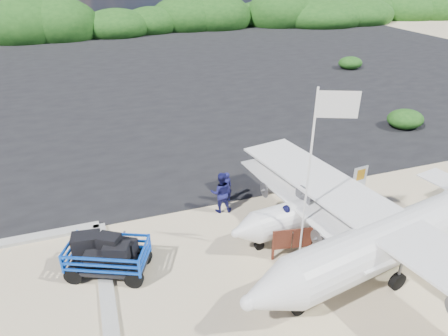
% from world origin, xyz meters
% --- Properties ---
extents(ground, '(160.00, 160.00, 0.00)m').
position_xyz_m(ground, '(0.00, 0.00, 0.00)').
color(ground, beige).
extents(asphalt_apron, '(90.00, 50.00, 0.04)m').
position_xyz_m(asphalt_apron, '(0.00, 30.00, 0.00)').
color(asphalt_apron, '#B2B2B2').
rests_on(asphalt_apron, ground).
extents(vegetation_band, '(124.00, 8.00, 4.40)m').
position_xyz_m(vegetation_band, '(0.00, 55.00, 0.00)').
color(vegetation_band, '#B2B2B2').
rests_on(vegetation_band, ground).
extents(baggage_cart, '(3.53, 2.86, 1.54)m').
position_xyz_m(baggage_cart, '(-4.29, 1.93, 0.00)').
color(baggage_cart, blue).
rests_on(baggage_cart, ground).
extents(flagpole, '(1.47, 1.04, 6.79)m').
position_xyz_m(flagpole, '(2.76, 0.44, 0.00)').
color(flagpole, white).
rests_on(flagpole, ground).
extents(signboard, '(1.66, 0.43, 1.36)m').
position_xyz_m(signboard, '(2.42, 0.52, 0.00)').
color(signboard, '#572618').
rests_on(signboard, ground).
extents(crew_a, '(0.61, 0.43, 1.58)m').
position_xyz_m(crew_a, '(1.37, 5.12, 0.79)').
color(crew_a, '#151650').
rests_on(crew_a, ground).
extents(crew_b, '(1.10, 0.94, 1.97)m').
position_xyz_m(crew_b, '(0.89, 4.46, 0.99)').
color(crew_b, '#151650').
rests_on(crew_b, ground).
extents(crew_c, '(1.15, 0.58, 1.89)m').
position_xyz_m(crew_c, '(2.52, 1.30, 0.95)').
color(crew_c, '#151650').
rests_on(crew_c, ground).
extents(aircraft_large, '(17.62, 17.62, 4.56)m').
position_xyz_m(aircraft_large, '(10.50, 27.73, 0.00)').
color(aircraft_large, '#B2B2B2').
rests_on(aircraft_large, ground).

